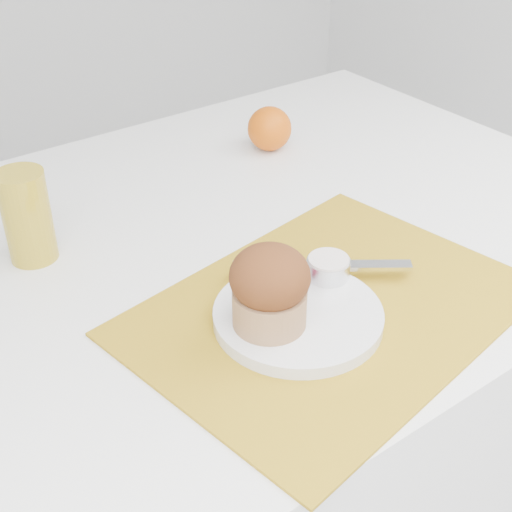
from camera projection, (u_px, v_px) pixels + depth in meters
table at (221, 431)px, 1.17m from camera, size 1.20×0.80×0.75m
placemat at (330, 309)px, 0.83m from camera, size 0.50×0.40×0.00m
plate at (298, 316)px, 0.80m from camera, size 0.20×0.20×0.02m
ramekin at (328, 268)px, 0.85m from camera, size 0.06×0.06×0.02m
cream at (329, 260)px, 0.84m from camera, size 0.05×0.05×0.01m
raspberry_near at (280, 275)px, 0.84m from camera, size 0.02×0.02×0.02m
raspberry_far at (297, 281)px, 0.83m from camera, size 0.02×0.02×0.02m
butter_knife at (322, 266)px, 0.87m from camera, size 0.19×0.14×0.01m
orange at (269, 129)px, 1.17m from camera, size 0.07×0.07×0.07m
juice_glass at (27, 216)px, 0.89m from camera, size 0.06×0.06×0.12m
muffin at (270, 288)px, 0.75m from camera, size 0.10×0.10×0.10m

